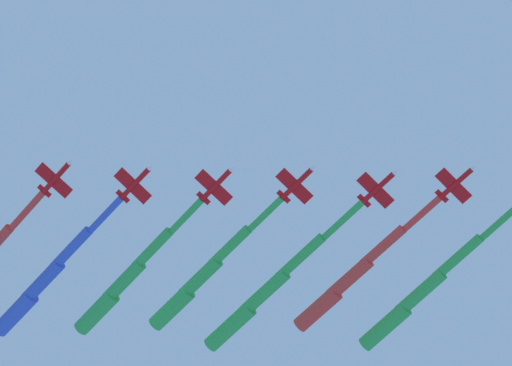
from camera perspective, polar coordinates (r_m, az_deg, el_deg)
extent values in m
cylinder|color=green|center=(199.21, 14.70, -2.42)|extent=(5.23, 12.82, 1.67)
cylinder|color=green|center=(201.12, 12.32, -4.50)|extent=(6.03, 13.06, 2.51)
cylinder|color=green|center=(203.82, 10.11, -6.66)|extent=(6.84, 13.30, 3.35)
cylinder|color=green|center=(207.10, 7.95, -8.75)|extent=(7.64, 13.53, 4.18)
cylinder|color=red|center=(195.26, 12.18, -0.06)|extent=(3.91, 8.97, 1.28)
cone|color=white|center=(194.59, 13.27, 0.93)|extent=(1.55, 1.60, 1.22)
cylinder|color=black|center=(196.02, 11.16, -0.98)|extent=(1.10, 0.86, 0.96)
ellipsoid|color=black|center=(195.43, 12.60, 0.36)|extent=(1.40, 2.07, 0.81)
cube|color=red|center=(195.30, 12.06, -0.17)|extent=(8.71, 5.05, 1.68)
cube|color=white|center=(196.39, 12.82, -0.94)|extent=(1.36, 2.41, 0.23)
cube|color=white|center=(194.41, 11.29, 0.62)|extent=(1.36, 2.41, 0.23)
cube|color=red|center=(195.86, 11.37, -0.80)|extent=(3.35, 2.00, 0.69)
cube|color=white|center=(196.76, 11.35, -0.71)|extent=(0.86, 1.48, 1.89)
cylinder|color=red|center=(197.01, 10.01, -2.02)|extent=(5.07, 11.70, 1.63)
cylinder|color=red|center=(199.21, 7.81, -3.90)|extent=(5.85, 11.95, 2.45)
cylinder|color=red|center=(202.07, 5.79, -5.86)|extent=(6.63, 12.19, 3.27)
cylinder|color=red|center=(205.41, 3.83, -7.75)|extent=(7.41, 12.44, 4.08)
cylinder|color=red|center=(189.75, 7.49, -0.34)|extent=(3.91, 8.98, 1.29)
cone|color=white|center=(188.75, 8.59, 0.68)|extent=(1.56, 1.61, 1.22)
cylinder|color=black|center=(190.80, 6.46, -1.28)|extent=(1.10, 0.86, 0.97)
ellipsoid|color=black|center=(189.79, 7.92, 0.10)|extent=(1.40, 2.07, 0.81)
cube|color=red|center=(189.81, 7.37, -0.45)|extent=(8.70, 5.04, 1.74)
cube|color=white|center=(190.68, 8.17, -1.24)|extent=(1.36, 2.41, 0.23)
cube|color=white|center=(189.16, 6.56, 0.36)|extent=(1.36, 2.41, 0.23)
cube|color=red|center=(190.58, 6.67, -1.09)|extent=(3.34, 1.99, 0.71)
cube|color=white|center=(191.48, 6.68, -1.01)|extent=(0.87, 1.48, 1.89)
cylinder|color=green|center=(192.29, 5.19, -2.46)|extent=(5.46, 12.99, 1.64)
cylinder|color=green|center=(195.54, 2.75, -4.59)|extent=(6.25, 13.24, 2.46)
cylinder|color=green|center=(199.52, 0.54, -6.76)|extent=(7.03, 13.48, 3.28)
cylinder|color=green|center=(204.07, -1.60, -8.84)|extent=(7.81, 13.72, 4.10)
cylinder|color=red|center=(189.46, 2.49, -0.08)|extent=(3.84, 8.98, 1.28)
cone|color=white|center=(188.15, 3.56, 0.95)|extent=(1.54, 1.60, 1.22)
cylinder|color=black|center=(190.80, 1.51, -1.04)|extent=(1.09, 0.85, 0.96)
ellipsoid|color=black|center=(189.38, 2.92, 0.36)|extent=(1.39, 2.07, 0.81)
cube|color=red|center=(189.56, 2.38, -0.20)|extent=(8.71, 4.99, 1.68)
cube|color=white|center=(190.20, 3.21, -0.98)|extent=(1.34, 2.41, 0.23)
cube|color=white|center=(189.13, 1.54, 0.61)|extent=(1.34, 2.41, 0.23)
cube|color=red|center=(190.52, 1.71, -0.84)|extent=(3.35, 1.97, 0.68)
cube|color=white|center=(191.42, 1.74, -0.76)|extent=(0.85, 1.47, 1.89)
cylinder|color=green|center=(192.41, 0.43, -2.08)|extent=(4.87, 11.36, 1.63)
cylinder|color=green|center=(195.75, -1.61, -3.93)|extent=(5.65, 11.60, 2.45)
cylinder|color=green|center=(199.62, -3.44, -5.84)|extent=(6.43, 11.84, 3.27)
cylinder|color=green|center=(203.91, -5.20, -7.68)|extent=(7.21, 12.07, 4.08)
cylinder|color=red|center=(188.19, -2.51, -0.16)|extent=(3.74, 9.01, 1.30)
cone|color=white|center=(186.56, -1.49, 0.89)|extent=(1.55, 1.59, 1.24)
cylinder|color=black|center=(189.83, -3.45, -1.13)|extent=(1.10, 0.85, 0.98)
ellipsoid|color=black|center=(187.97, -2.09, 0.29)|extent=(1.37, 2.07, 0.82)
cube|color=red|center=(188.32, -2.62, -0.28)|extent=(8.68, 4.87, 1.86)
cube|color=white|center=(188.62, -1.76, -1.07)|extent=(1.31, 2.41, 0.24)
cube|color=white|center=(188.23, -3.47, 0.53)|extent=(1.31, 2.41, 0.24)
cube|color=red|center=(189.49, -3.26, -0.94)|extent=(3.33, 1.93, 0.75)
cube|color=white|center=(190.38, -3.20, -0.85)|extent=(0.87, 1.49, 1.88)
cylinder|color=green|center=(191.78, -4.47, -2.19)|extent=(4.75, 11.45, 1.66)
cylinder|color=green|center=(195.77, -6.41, -4.07)|extent=(5.55, 11.68, 2.49)
cylinder|color=green|center=(200.21, -8.13, -6.00)|extent=(6.35, 11.91, 3.31)
cylinder|color=green|center=(205.04, -9.77, -7.84)|extent=(7.14, 12.14, 4.14)
cylinder|color=red|center=(189.62, -7.49, -0.06)|extent=(3.84, 9.00, 1.31)
cone|color=white|center=(187.72, -6.52, 0.97)|extent=(1.57, 1.60, 1.24)
cylinder|color=black|center=(191.51, -8.39, -1.02)|extent=(1.11, 0.86, 0.98)
ellipsoid|color=black|center=(189.30, -7.07, 0.38)|extent=(1.40, 2.08, 0.83)
cube|color=red|center=(189.79, -7.60, -0.18)|extent=(8.66, 4.95, 1.94)
cube|color=white|center=(189.82, -6.75, -0.97)|extent=(1.34, 2.41, 0.25)
cube|color=white|center=(189.96, -8.43, 0.63)|extent=(1.34, 2.41, 0.25)
cube|color=red|center=(191.12, -8.21, -0.82)|extent=(3.33, 1.96, 0.78)
cube|color=white|center=(191.99, -8.12, -0.74)|extent=(0.90, 1.49, 1.88)
cylinder|color=blue|center=(193.81, -9.40, -2.09)|extent=(5.01, 11.85, 1.67)
cylinder|color=blue|center=(198.48, -11.31, -3.98)|extent=(5.80, 12.09, 2.50)
cylinder|color=blue|center=(203.57, -12.99, -5.92)|extent=(6.60, 12.32, 3.34)
cylinder|color=blue|center=(209.03, -14.59, -7.77)|extent=(7.40, 12.56, 4.17)
cylinder|color=red|center=(194.21, -12.25, 0.27)|extent=(3.75, 9.00, 1.29)
cone|color=white|center=(192.06, -11.36, 1.29)|extent=(1.54, 1.59, 1.22)
cylinder|color=black|center=(196.32, -13.07, -0.67)|extent=(1.09, 0.85, 0.96)
ellipsoid|color=black|center=(193.77, -11.85, 0.71)|extent=(1.37, 2.07, 0.81)
cube|color=red|center=(194.40, -12.35, 0.16)|extent=(8.70, 4.91, 1.71)
cube|color=white|center=(194.26, -11.51, -0.61)|extent=(1.32, 2.41, 0.23)
cube|color=white|center=(194.73, -13.17, 0.93)|extent=(1.32, 2.41, 0.23)
cube|color=red|center=(195.88, -12.90, -0.48)|extent=(3.34, 1.94, 0.70)
cube|color=white|center=(196.73, -12.81, -0.40)|extent=(0.85, 1.48, 1.89)
cylinder|color=red|center=(199.11, -14.07, -1.83)|extent=(5.22, 12.97, 1.64)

